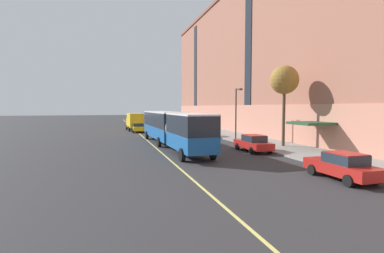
# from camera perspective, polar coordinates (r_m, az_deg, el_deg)

# --- Properties ---
(ground_plane) EXTENTS (260.00, 260.00, 0.00)m
(ground_plane) POSITION_cam_1_polar(r_m,az_deg,el_deg) (27.84, -0.53, -4.77)
(ground_plane) COLOR #303033
(sidewalk) EXTENTS (5.80, 160.00, 0.15)m
(sidewalk) POSITION_cam_1_polar(r_m,az_deg,el_deg) (34.33, 14.08, -3.13)
(sidewalk) COLOR gray
(sidewalk) RESTS_ON ground
(apartment_facade) EXTENTS (15.20, 110.00, 24.48)m
(apartment_facade) POSITION_cam_1_polar(r_m,az_deg,el_deg) (37.93, 28.98, 15.62)
(apartment_facade) COLOR #A36651
(apartment_facade) RESTS_ON ground
(city_bus) EXTENTS (3.46, 19.98, 3.57)m
(city_bus) POSITION_cam_1_polar(r_m,az_deg,el_deg) (30.97, -3.96, -0.04)
(city_bus) COLOR #19569E
(city_bus) RESTS_ON ground
(parked_car_darkgray_0) EXTENTS (2.09, 4.66, 1.56)m
(parked_car_darkgray_0) POSITION_cam_1_polar(r_m,az_deg,el_deg) (51.86, -1.37, 0.06)
(parked_car_darkgray_0) COLOR #4C4C51
(parked_car_darkgray_0) RESTS_ON ground
(parked_car_red_1) EXTENTS (1.97, 4.57, 1.56)m
(parked_car_red_1) POSITION_cam_1_polar(r_m,az_deg,el_deg) (19.09, 26.76, -6.74)
(parked_car_red_1) COLOR #B21E19
(parked_car_red_1) RESTS_ON ground
(parked_car_red_2) EXTENTS (2.01, 4.76, 1.56)m
(parked_car_red_2) POSITION_cam_1_polar(r_m,az_deg,el_deg) (28.27, 11.57, -3.11)
(parked_car_red_2) COLOR #B21E19
(parked_car_red_2) RESTS_ON ground
(parked_car_black_3) EXTENTS (2.10, 4.44, 1.56)m
(parked_car_black_3) POSITION_cam_1_polar(r_m,az_deg,el_deg) (57.98, -2.76, 0.45)
(parked_car_black_3) COLOR black
(parked_car_black_3) RESTS_ON ground
(parked_car_darkgray_4) EXTENTS (1.94, 4.38, 1.56)m
(parked_car_darkgray_4) POSITION_cam_1_polar(r_m,az_deg,el_deg) (41.16, 2.64, -0.91)
(parked_car_darkgray_4) COLOR #4C4C51
(parked_car_darkgray_4) RESTS_ON ground
(box_truck) EXTENTS (2.56, 7.30, 3.03)m
(box_truck) POSITION_cam_1_polar(r_m,az_deg,el_deg) (52.88, -10.91, 1.09)
(box_truck) COLOR gold
(box_truck) RESTS_ON ground
(taxi_cab) EXTENTS (1.98, 4.36, 1.56)m
(taxi_cab) POSITION_cam_1_polar(r_m,az_deg,el_deg) (49.43, -10.21, -0.18)
(taxi_cab) COLOR yellow
(taxi_cab) RESTS_ON ground
(street_tree_mid_block) EXTENTS (2.88, 2.88, 8.14)m
(street_tree_mid_block) POSITION_cam_1_polar(r_m,az_deg,el_deg) (31.89, 17.19, 8.33)
(street_tree_mid_block) COLOR brown
(street_tree_mid_block) RESTS_ON sidewalk
(street_lamp) EXTENTS (0.36, 1.48, 6.15)m
(street_lamp) POSITION_cam_1_polar(r_m,az_deg,el_deg) (35.78, 8.54, 3.47)
(street_lamp) COLOR #2D2D30
(street_lamp) RESTS_ON sidewalk
(lane_centerline) EXTENTS (0.16, 140.00, 0.01)m
(lane_centerline) POSITION_cam_1_polar(r_m,az_deg,el_deg) (30.21, -6.84, -4.11)
(lane_centerline) COLOR #E0D66B
(lane_centerline) RESTS_ON ground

